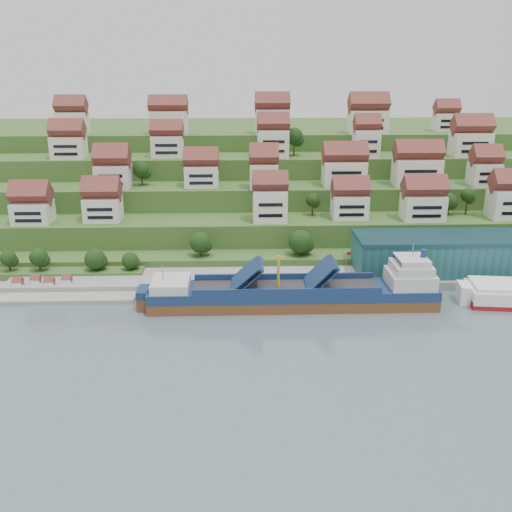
{
  "coord_description": "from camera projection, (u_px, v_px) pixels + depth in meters",
  "views": [
    {
      "loc": [
        -9.65,
        -127.14,
        56.11
      ],
      "look_at": [
        -5.05,
        14.0,
        8.0
      ],
      "focal_mm": 40.0,
      "sensor_mm": 36.0,
      "label": 1
    }
  ],
  "objects": [
    {
      "name": "flagpole",
      "position": [
        346.0,
        264.0,
        146.48
      ],
      "size": [
        1.28,
        0.16,
        8.0
      ],
      "color": "gray",
      "rests_on": "quay"
    },
    {
      "name": "hillside_village",
      "position": [
        291.0,
        162.0,
        189.36
      ],
      "size": [
        155.75,
        63.07,
        28.79
      ],
      "color": "silver",
      "rests_on": "ground"
    },
    {
      "name": "hillside",
      "position": [
        261.0,
        179.0,
        233.21
      ],
      "size": [
        260.0,
        128.0,
        31.0
      ],
      "color": "#2D4C1E",
      "rests_on": "ground"
    },
    {
      "name": "warehouse",
      "position": [
        466.0,
        253.0,
        154.04
      ],
      "size": [
        60.0,
        15.0,
        10.0
      ],
      "primitive_type": "cube",
      "color": "#21575A",
      "rests_on": "quay"
    },
    {
      "name": "beach_huts",
      "position": [
        43.0,
        284.0,
        146.32
      ],
      "size": [
        14.4,
        3.7,
        2.2
      ],
      "color": "white",
      "rests_on": "pebble_beach"
    },
    {
      "name": "cargo_ship",
      "position": [
        301.0,
        294.0,
        137.67
      ],
      "size": [
        69.13,
        10.79,
        15.22
      ],
      "rotation": [
        0.0,
        0.0,
        0.0
      ],
      "color": "brown",
      "rests_on": "ground"
    },
    {
      "name": "quay",
      "position": [
        349.0,
        278.0,
        153.13
      ],
      "size": [
        180.0,
        14.0,
        2.2
      ],
      "primitive_type": "cube",
      "color": "gray",
      "rests_on": "ground"
    },
    {
      "name": "ground",
      "position": [
        279.0,
        305.0,
        138.68
      ],
      "size": [
        300.0,
        300.0,
        0.0
      ],
      "primitive_type": "plane",
      "color": "slate",
      "rests_on": "ground"
    },
    {
      "name": "pebble_beach",
      "position": [
        53.0,
        288.0,
        148.08
      ],
      "size": [
        45.0,
        20.0,
        1.0
      ],
      "primitive_type": "cube",
      "color": "gray",
      "rests_on": "ground"
    },
    {
      "name": "hillside_trees",
      "position": [
        258.0,
        203.0,
        173.14
      ],
      "size": [
        137.03,
        61.95,
        31.69
      ],
      "color": "#1B3B13",
      "rests_on": "ground"
    }
  ]
}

